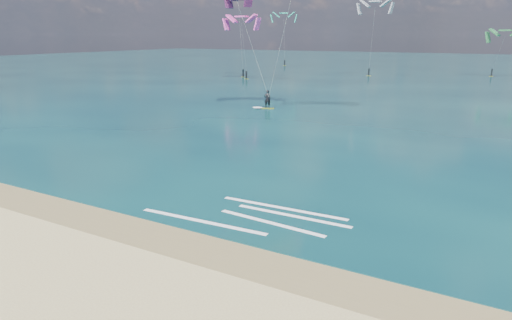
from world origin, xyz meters
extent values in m
plane|color=tan|center=(0.00, 40.00, 0.00)|extent=(320.00, 320.00, 0.00)
cube|color=olive|center=(0.00, 3.00, 0.00)|extent=(320.00, 2.40, 0.01)
cube|color=#082731|center=(0.00, 104.00, 0.02)|extent=(320.00, 200.00, 0.04)
cube|color=#AAC216|center=(-12.16, 33.78, 0.07)|extent=(1.54, 0.96, 0.07)
imported|color=black|center=(-12.16, 33.78, 1.07)|extent=(0.85, 0.78, 1.95)
cylinder|color=black|center=(-11.84, 33.46, 1.35)|extent=(0.57, 0.26, 0.04)
cube|color=white|center=(3.06, 7.46, 0.04)|extent=(5.41, 0.35, 0.01)
cube|color=white|center=(2.27, 8.10, 0.04)|extent=(6.21, 0.47, 0.01)
cube|color=white|center=(2.57, 6.30, 0.04)|extent=(5.13, 0.61, 0.01)
cube|color=white|center=(-0.10, 5.00, 0.04)|extent=(6.20, 0.57, 0.01)
camera|label=1|loc=(10.84, -9.75, 7.81)|focal=32.00mm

